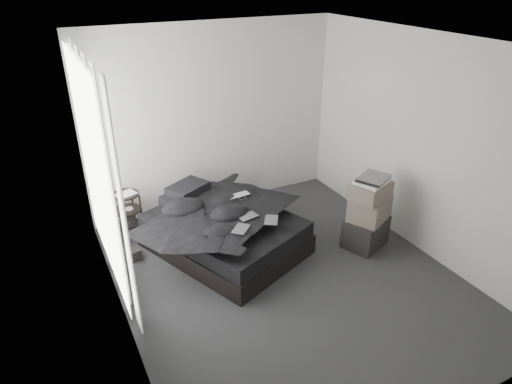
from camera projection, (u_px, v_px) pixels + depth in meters
name	position (u px, v px, depth m)	size (l,w,h in m)	color
floor	(287.00, 278.00, 5.24)	(3.60, 4.20, 0.01)	#343437
ceiling	(297.00, 44.00, 4.07)	(3.60, 4.20, 0.01)	white
wall_back	(214.00, 119.00, 6.33)	(3.60, 0.01, 2.60)	silver
wall_front	(456.00, 296.00, 2.99)	(3.60, 0.01, 2.60)	silver
wall_left	(112.00, 215.00, 3.93)	(0.01, 4.20, 2.60)	silver
wall_right	(422.00, 147.00, 5.38)	(0.01, 4.20, 2.60)	silver
window_left	(96.00, 171.00, 4.63)	(0.02, 2.00, 2.30)	white
curtain_left	(102.00, 177.00, 4.68)	(0.06, 2.12, 2.48)	white
bed	(225.00, 240.00, 5.73)	(1.36, 1.80, 0.24)	black
mattress	(225.00, 225.00, 5.63)	(1.31, 1.75, 0.19)	black
duvet	(227.00, 212.00, 5.52)	(1.33, 1.54, 0.21)	black
pillow_lower	(184.00, 198.00, 5.94)	(0.54, 0.37, 0.12)	black
pillow_upper	(188.00, 189.00, 5.92)	(0.51, 0.35, 0.11)	black
laptop	(240.00, 192.00, 5.74)	(0.29, 0.19, 0.02)	silver
comic_a	(241.00, 224.00, 5.06)	(0.23, 0.15, 0.01)	black
comic_b	(248.00, 211.00, 5.31)	(0.23, 0.15, 0.01)	black
comic_c	(271.00, 214.00, 5.23)	(0.23, 0.15, 0.01)	black
side_stand	(128.00, 217.00, 5.86)	(0.35, 0.35, 0.64)	black
papers	(126.00, 194.00, 5.70)	(0.25, 0.18, 0.01)	white
floor_books	(135.00, 254.00, 5.57)	(0.13, 0.18, 0.13)	black
box_lower	(365.00, 232.00, 5.78)	(0.52, 0.41, 0.39)	black
box_mid	(370.00, 208.00, 5.62)	(0.49, 0.39, 0.30)	#6D5F56
box_upper	(370.00, 190.00, 5.50)	(0.47, 0.38, 0.20)	#6D5F56
art_book_white	(372.00, 181.00, 5.46)	(0.40, 0.32, 0.04)	silver
art_book_snake	(374.00, 178.00, 5.44)	(0.39, 0.31, 0.04)	silver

